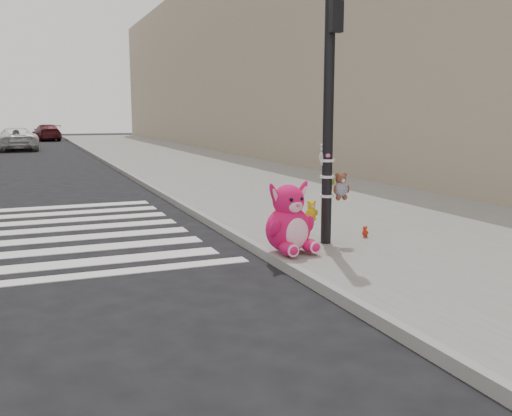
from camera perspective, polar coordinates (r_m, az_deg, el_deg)
name	(u,v)px	position (r m, az deg, el deg)	size (l,w,h in m)	color
ground	(199,308)	(6.51, -5.71, -9.91)	(120.00, 120.00, 0.00)	black
sidewalk_near	(264,183)	(17.39, 0.81, 2.54)	(7.00, 80.00, 0.14)	slate
curb_edge	(152,188)	(16.37, -10.39, 1.96)	(0.12, 80.00, 0.15)	gray
bld_near	(289,54)	(28.78, 3.29, 15.08)	(5.00, 60.00, 10.00)	tan
signal_pole	(329,135)	(8.85, 7.32, 7.23)	(0.68, 0.48, 4.00)	black
pink_bunny	(289,223)	(8.31, 3.35, -1.53)	(0.76, 0.86, 1.06)	#E7135D
red_teddy	(365,232)	(9.54, 10.85, -2.34)	(0.13, 0.09, 0.19)	red
car_white_near	(16,139)	(37.05, -22.88, 6.38)	(2.21, 4.80, 1.33)	silver
car_maroon_near	(47,132)	(49.58, -20.21, 7.10)	(1.83, 4.50, 1.30)	#51171C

